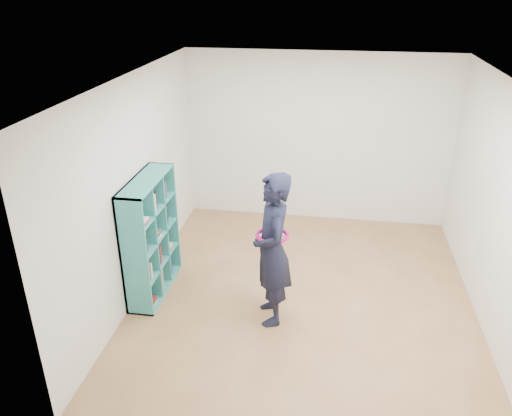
# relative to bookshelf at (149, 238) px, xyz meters

# --- Properties ---
(floor) EXTENTS (4.50, 4.50, 0.00)m
(floor) POSITION_rel_bookshelf_xyz_m (1.85, 0.13, -0.71)
(floor) COLOR brown
(floor) RESTS_ON ground
(ceiling) EXTENTS (4.50, 4.50, 0.00)m
(ceiling) POSITION_rel_bookshelf_xyz_m (1.85, 0.13, 1.89)
(ceiling) COLOR white
(ceiling) RESTS_ON wall_back
(wall_left) EXTENTS (0.02, 4.50, 2.60)m
(wall_left) POSITION_rel_bookshelf_xyz_m (-0.15, 0.13, 0.59)
(wall_left) COLOR silver
(wall_left) RESTS_ON floor
(wall_right) EXTENTS (0.02, 4.50, 2.60)m
(wall_right) POSITION_rel_bookshelf_xyz_m (3.85, 0.13, 0.59)
(wall_right) COLOR silver
(wall_right) RESTS_ON floor
(wall_back) EXTENTS (4.00, 0.02, 2.60)m
(wall_back) POSITION_rel_bookshelf_xyz_m (1.85, 2.38, 0.59)
(wall_back) COLOR silver
(wall_back) RESTS_ON floor
(wall_front) EXTENTS (4.00, 0.02, 2.60)m
(wall_front) POSITION_rel_bookshelf_xyz_m (1.85, -2.12, 0.59)
(wall_front) COLOR silver
(wall_front) RESTS_ON floor
(bookshelf) EXTENTS (0.32, 1.10, 1.47)m
(bookshelf) POSITION_rel_bookshelf_xyz_m (0.00, 0.00, 0.00)
(bookshelf) COLOR #27707B
(bookshelf) RESTS_ON floor
(person) EXTENTS (0.58, 0.73, 1.75)m
(person) POSITION_rel_bookshelf_xyz_m (1.52, -0.33, 0.17)
(person) COLOR black
(person) RESTS_ON floor
(smartphone) EXTENTS (0.05, 0.08, 0.13)m
(smartphone) POSITION_rel_bookshelf_xyz_m (1.37, -0.30, 0.28)
(smartphone) COLOR silver
(smartphone) RESTS_ON person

